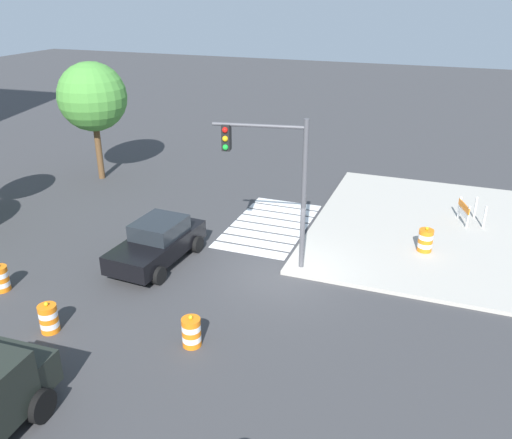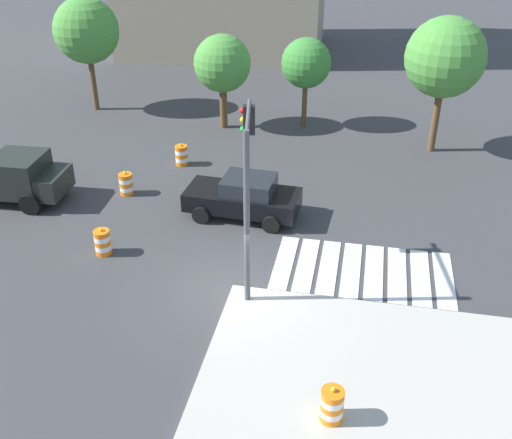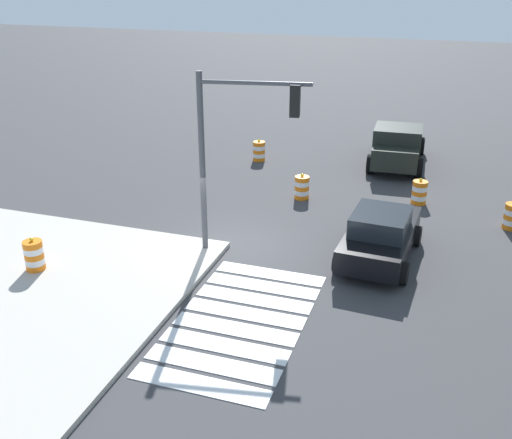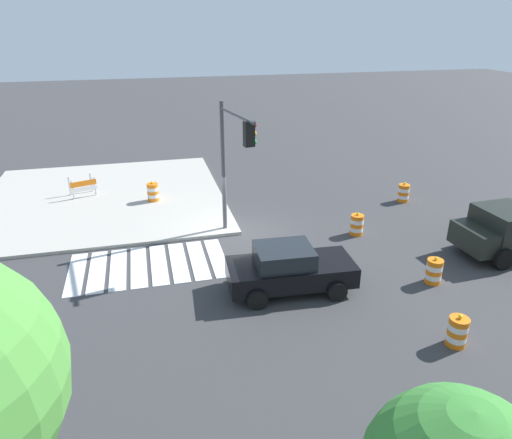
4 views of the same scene
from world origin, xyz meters
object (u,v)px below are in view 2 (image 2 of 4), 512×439
pickup_truck (8,177)px  sports_car (244,197)px  traffic_barrel_crosswalk_end (126,184)px  street_tree_corner_lot (445,58)px  traffic_barrel_median_near (182,155)px  traffic_barrel_median_far (103,242)px  traffic_barrel_on_sidewalk (332,405)px  street_tree_streetside_near (86,31)px  street_tree_streetside_far (306,63)px  street_tree_streetside_mid (222,64)px  traffic_light_pole (247,172)px

pickup_truck → sports_car: bearing=3.1°
traffic_barrel_crosswalk_end → street_tree_corner_lot: bearing=29.3°
traffic_barrel_median_near → traffic_barrel_median_far: size_ratio=1.00×
traffic_barrel_on_sidewalk → traffic_barrel_median_near: bearing=120.4°
sports_car → street_tree_corner_lot: bearing=46.6°
street_tree_streetside_near → traffic_barrel_median_far: bearing=-64.9°
sports_car → street_tree_corner_lot: 11.35m
traffic_barrel_median_far → traffic_barrel_on_sidewalk: traffic_barrel_on_sidewalk is taller
traffic_barrel_crosswalk_end → traffic_barrel_median_near: (1.36, 3.19, 0.00)m
traffic_barrel_median_far → street_tree_corner_lot: bearing=44.4°
pickup_truck → traffic_barrel_crosswalk_end: bearing=16.7°
street_tree_streetside_far → pickup_truck: bearing=-135.5°
sports_car → street_tree_streetside_far: 10.22m
street_tree_streetside_mid → sports_car: bearing=-71.4°
traffic_light_pole → street_tree_corner_lot: bearing=62.0°
pickup_truck → street_tree_streetside_far: size_ratio=1.16×
street_tree_streetside_far → street_tree_corner_lot: 6.77m
traffic_barrel_crosswalk_end → street_tree_streetside_near: 11.46m
traffic_barrel_median_far → traffic_light_pole: size_ratio=0.19×
traffic_barrel_median_near → street_tree_streetside_mid: 5.67m
street_tree_streetside_mid → street_tree_streetside_far: 4.15m
street_tree_streetside_near → street_tree_corner_lot: bearing=-7.2°
street_tree_streetside_near → traffic_barrel_on_sidewalk: bearing=-53.0°
sports_car → traffic_barrel_median_near: sports_car is taller
sports_car → street_tree_corner_lot: size_ratio=0.71×
traffic_light_pole → pickup_truck: bearing=160.9°
street_tree_corner_lot → sports_car: bearing=-133.4°
pickup_truck → traffic_barrel_median_far: bearing=-29.8°
traffic_barrel_median_far → traffic_light_pole: 6.31m
traffic_barrel_crosswalk_end → traffic_barrel_median_far: 4.44m
sports_car → traffic_barrel_median_far: (-4.21, -3.53, -0.36)m
traffic_barrel_median_near → traffic_barrel_crosswalk_end: bearing=-113.1°
sports_car → traffic_barrel_on_sidewalk: (4.15, -9.43, -0.21)m
street_tree_streetside_mid → traffic_barrel_on_sidewalk: bearing=-68.7°
pickup_truck → street_tree_streetside_mid: size_ratio=1.11×
traffic_barrel_crosswalk_end → street_tree_streetside_far: street_tree_streetside_far is taller
traffic_light_pole → street_tree_corner_lot: (6.37, 11.98, 0.49)m
street_tree_streetside_near → street_tree_corner_lot: (17.99, -2.29, 0.12)m
street_tree_streetside_far → street_tree_corner_lot: street_tree_corner_lot is taller
street_tree_corner_lot → traffic_light_pole: bearing=-118.0°
traffic_light_pole → street_tree_streetside_far: traffic_light_pole is taller
street_tree_corner_lot → pickup_truck: bearing=-153.8°
street_tree_streetside_mid → street_tree_streetside_far: (4.03, 1.01, -0.03)m
sports_car → street_tree_streetside_far: size_ratio=0.97×
traffic_barrel_on_sidewalk → street_tree_streetside_near: (-14.74, 19.54, 3.68)m
street_tree_streetside_near → street_tree_corner_lot: size_ratio=0.97×
sports_car → street_tree_streetside_near: 15.05m
pickup_truck → traffic_light_pole: traffic_light_pole is taller
sports_car → traffic_barrel_on_sidewalk: size_ratio=4.31×
pickup_truck → traffic_barrel_median_far: pickup_truck is taller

